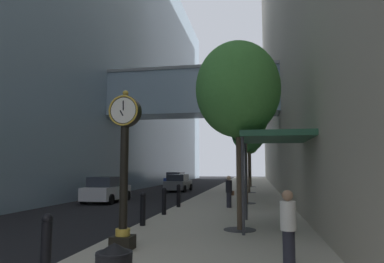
% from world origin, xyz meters
% --- Properties ---
extents(ground_plane, '(110.00, 110.00, 0.00)m').
position_xyz_m(ground_plane, '(0.00, 27.00, 0.00)').
color(ground_plane, black).
rests_on(ground_plane, ground).
extents(sidewalk_right, '(6.32, 80.00, 0.14)m').
position_xyz_m(sidewalk_right, '(3.16, 30.00, 0.07)').
color(sidewalk_right, '#ADA593').
rests_on(sidewalk_right, ground).
extents(building_block_left, '(23.12, 80.00, 30.04)m').
position_xyz_m(building_block_left, '(-11.91, 29.95, 14.97)').
color(building_block_left, '#849EB2').
rests_on(building_block_left, ground).
extents(street_clock, '(0.84, 0.55, 4.19)m').
position_xyz_m(street_clock, '(0.97, 5.22, 2.43)').
color(street_clock, black).
rests_on(street_clock, sidewalk_right).
extents(bollard_nearest, '(0.22, 0.22, 1.21)m').
position_xyz_m(bollard_nearest, '(0.30, 2.89, 0.77)').
color(bollard_nearest, black).
rests_on(bollard_nearest, sidewalk_right).
extents(bollard_third, '(0.22, 0.22, 1.21)m').
position_xyz_m(bollard_third, '(0.30, 8.86, 0.77)').
color(bollard_third, black).
rests_on(bollard_third, sidewalk_right).
extents(bollard_fourth, '(0.22, 0.22, 1.21)m').
position_xyz_m(bollard_fourth, '(0.30, 11.84, 0.77)').
color(bollard_fourth, black).
rests_on(bollard_fourth, sidewalk_right).
extents(bollard_fifth, '(0.22, 0.22, 1.21)m').
position_xyz_m(bollard_fifth, '(0.30, 14.83, 0.77)').
color(bollard_fifth, black).
rests_on(bollard_fifth, sidewalk_right).
extents(street_tree_near, '(2.98, 2.98, 6.58)m').
position_xyz_m(street_tree_near, '(3.83, 8.60, 4.99)').
color(street_tree_near, '#333335').
rests_on(street_tree_near, sidewalk_right).
extents(street_tree_mid_near, '(2.85, 2.85, 6.94)m').
position_xyz_m(street_tree_mid_near, '(3.83, 17.40, 5.42)').
color(street_tree_mid_near, '#333335').
rests_on(street_tree_mid_near, sidewalk_right).
extents(street_tree_mid_far, '(2.90, 2.90, 6.73)m').
position_xyz_m(street_tree_mid_far, '(3.83, 26.20, 5.19)').
color(street_tree_mid_far, '#333335').
rests_on(street_tree_mid_far, sidewalk_right).
extents(street_tree_far, '(1.93, 1.93, 5.80)m').
position_xyz_m(street_tree_far, '(3.83, 35.00, 4.78)').
color(street_tree_far, '#333335').
rests_on(street_tree_far, sidewalk_right).
extents(pedestrian_walking, '(0.52, 0.49, 1.67)m').
position_xyz_m(pedestrian_walking, '(2.98, 15.09, 1.02)').
color(pedestrian_walking, '#23232D').
rests_on(pedestrian_walking, sidewalk_right).
extents(pedestrian_by_clock, '(0.44, 0.44, 1.63)m').
position_xyz_m(pedestrian_by_clock, '(5.07, 4.35, 1.00)').
color(pedestrian_by_clock, '#23232D').
rests_on(pedestrian_by_clock, sidewalk_right).
extents(storefront_awning, '(2.40, 3.60, 3.30)m').
position_xyz_m(storefront_awning, '(5.08, 9.33, 3.28)').
color(storefront_awning, '#235138').
rests_on(storefront_awning, sidewalk_right).
extents(car_grey_near, '(2.09, 4.26, 1.60)m').
position_xyz_m(car_grey_near, '(-2.84, 28.72, 0.78)').
color(car_grey_near, slate).
rests_on(car_grey_near, ground).
extents(car_blue_mid, '(2.13, 4.42, 1.68)m').
position_xyz_m(car_blue_mid, '(-4.88, 36.51, 0.82)').
color(car_blue_mid, navy).
rests_on(car_blue_mid, ground).
extents(car_white_far, '(2.03, 4.15, 1.64)m').
position_xyz_m(car_white_far, '(-5.19, 17.88, 0.80)').
color(car_white_far, silver).
rests_on(car_white_far, ground).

